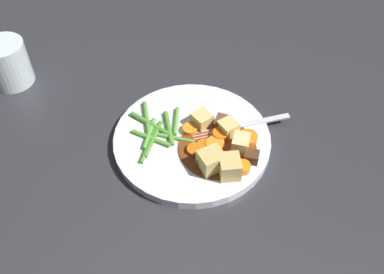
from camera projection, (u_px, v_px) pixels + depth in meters
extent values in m
plane|color=#2D2D33|center=(192.00, 143.00, 0.76)|extent=(3.00, 3.00, 0.00)
cylinder|color=white|center=(192.00, 140.00, 0.76)|extent=(0.26, 0.26, 0.02)
cylinder|color=brown|center=(219.00, 146.00, 0.73)|extent=(0.13, 0.13, 0.00)
cylinder|color=orange|center=(215.00, 145.00, 0.73)|extent=(0.04, 0.04, 0.01)
cylinder|color=orange|center=(248.00, 138.00, 0.74)|extent=(0.04, 0.04, 0.01)
cylinder|color=orange|center=(190.00, 129.00, 0.75)|extent=(0.03, 0.03, 0.01)
cylinder|color=orange|center=(242.00, 167.00, 0.70)|extent=(0.03, 0.03, 0.01)
cylinder|color=orange|center=(204.00, 147.00, 0.73)|extent=(0.04, 0.04, 0.01)
cylinder|color=orange|center=(195.00, 150.00, 0.72)|extent=(0.03, 0.03, 0.01)
cylinder|color=orange|center=(221.00, 135.00, 0.74)|extent=(0.04, 0.04, 0.01)
cube|color=#DBBC6B|center=(230.00, 167.00, 0.69)|extent=(0.05, 0.05, 0.03)
cube|color=#E5CC7A|center=(228.00, 128.00, 0.75)|extent=(0.04, 0.04, 0.03)
cube|color=#E5CC7A|center=(204.00, 121.00, 0.76)|extent=(0.04, 0.04, 0.03)
cube|color=#EAD68C|center=(241.00, 144.00, 0.72)|extent=(0.03, 0.04, 0.03)
cube|color=#DBBC6B|center=(211.00, 161.00, 0.69)|extent=(0.05, 0.05, 0.03)
cube|color=brown|center=(222.00, 124.00, 0.76)|extent=(0.03, 0.03, 0.02)
cube|color=#56331E|center=(202.00, 159.00, 0.71)|extent=(0.03, 0.03, 0.02)
cube|color=#4C2B19|center=(251.00, 157.00, 0.71)|extent=(0.03, 0.03, 0.02)
cylinder|color=#66AD42|center=(176.00, 121.00, 0.77)|extent=(0.04, 0.06, 0.01)
cylinder|color=#66AD42|center=(149.00, 134.00, 0.75)|extent=(0.03, 0.07, 0.01)
cylinder|color=#4C8E33|center=(153.00, 139.00, 0.74)|extent=(0.03, 0.08, 0.01)
cylinder|color=#66AD42|center=(171.00, 137.00, 0.75)|extent=(0.08, 0.03, 0.01)
cylinder|color=#66AD42|center=(151.00, 138.00, 0.74)|extent=(0.07, 0.01, 0.01)
cylinder|color=#599E38|center=(169.00, 128.00, 0.76)|extent=(0.06, 0.06, 0.01)
cylinder|color=#599E38|center=(147.00, 118.00, 0.77)|extent=(0.06, 0.06, 0.01)
cylinder|color=#599E38|center=(150.00, 124.00, 0.76)|extent=(0.08, 0.02, 0.01)
cylinder|color=#4C8E33|center=(149.00, 143.00, 0.74)|extent=(0.03, 0.08, 0.01)
cube|color=silver|center=(258.00, 122.00, 0.77)|extent=(0.09, 0.09, 0.00)
cube|color=silver|center=(221.00, 130.00, 0.76)|extent=(0.03, 0.03, 0.00)
cylinder|color=silver|center=(203.00, 129.00, 0.76)|extent=(0.03, 0.03, 0.00)
cylinder|color=silver|center=(204.00, 132.00, 0.76)|extent=(0.03, 0.03, 0.00)
cylinder|color=silver|center=(205.00, 134.00, 0.75)|extent=(0.03, 0.03, 0.00)
cylinder|color=silver|center=(206.00, 137.00, 0.75)|extent=(0.03, 0.03, 0.00)
cylinder|color=silver|center=(8.00, 63.00, 0.84)|extent=(0.08, 0.08, 0.09)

